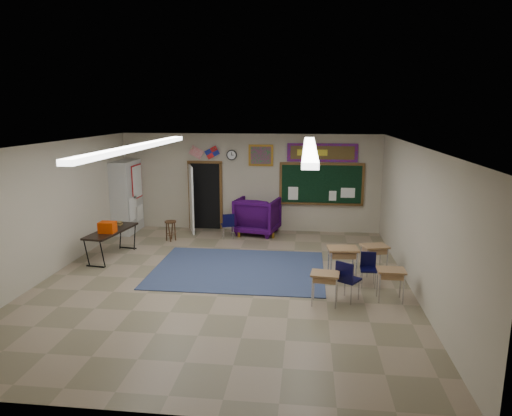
# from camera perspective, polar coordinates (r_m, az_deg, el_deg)

# --- Properties ---
(floor) EXTENTS (9.00, 9.00, 0.00)m
(floor) POSITION_cam_1_polar(r_m,az_deg,el_deg) (10.20, -3.98, -9.16)
(floor) COLOR gray
(floor) RESTS_ON ground
(back_wall) EXTENTS (8.00, 0.04, 3.00)m
(back_wall) POSITION_cam_1_polar(r_m,az_deg,el_deg) (14.13, -0.80, 3.20)
(back_wall) COLOR #A7A188
(back_wall) RESTS_ON floor
(front_wall) EXTENTS (8.00, 0.04, 3.00)m
(front_wall) POSITION_cam_1_polar(r_m,az_deg,el_deg) (5.61, -12.65, -11.36)
(front_wall) COLOR #A7A188
(front_wall) RESTS_ON floor
(left_wall) EXTENTS (0.04, 9.00, 3.00)m
(left_wall) POSITION_cam_1_polar(r_m,az_deg,el_deg) (11.19, -24.68, -0.32)
(left_wall) COLOR #A7A188
(left_wall) RESTS_ON floor
(right_wall) EXTENTS (0.04, 9.00, 3.00)m
(right_wall) POSITION_cam_1_polar(r_m,az_deg,el_deg) (9.86, 19.41, -1.47)
(right_wall) COLOR #A7A188
(right_wall) RESTS_ON floor
(ceiling) EXTENTS (8.00, 9.00, 0.04)m
(ceiling) POSITION_cam_1_polar(r_m,az_deg,el_deg) (9.53, -4.25, 7.89)
(ceiling) COLOR silver
(ceiling) RESTS_ON back_wall
(area_rug) EXTENTS (4.00, 3.00, 0.02)m
(area_rug) POSITION_cam_1_polar(r_m,az_deg,el_deg) (10.91, -2.18, -7.64)
(area_rug) COLOR navy
(area_rug) RESTS_ON floor
(fluorescent_strips) EXTENTS (3.86, 6.00, 0.10)m
(fluorescent_strips) POSITION_cam_1_polar(r_m,az_deg,el_deg) (9.54, -4.24, 7.53)
(fluorescent_strips) COLOR white
(fluorescent_strips) RESTS_ON ceiling
(doorway) EXTENTS (1.10, 0.89, 2.16)m
(doorway) POSITION_cam_1_polar(r_m,az_deg,el_deg) (14.32, -6.84, 1.44)
(doorway) COLOR black
(doorway) RESTS_ON back_wall
(chalkboard) EXTENTS (2.55, 0.14, 1.30)m
(chalkboard) POSITION_cam_1_polar(r_m,az_deg,el_deg) (13.99, 8.17, 2.84)
(chalkboard) COLOR brown
(chalkboard) RESTS_ON back_wall
(bulletin_board) EXTENTS (2.10, 0.05, 0.55)m
(bulletin_board) POSITION_cam_1_polar(r_m,az_deg,el_deg) (13.87, 8.29, 6.86)
(bulletin_board) COLOR #B20F1E
(bulletin_board) RESTS_ON back_wall
(framed_art_print) EXTENTS (0.75, 0.05, 0.65)m
(framed_art_print) POSITION_cam_1_polar(r_m,az_deg,el_deg) (13.95, 0.61, 6.60)
(framed_art_print) COLOR #8F621B
(framed_art_print) RESTS_ON back_wall
(wall_clock) EXTENTS (0.32, 0.05, 0.32)m
(wall_clock) POSITION_cam_1_polar(r_m,az_deg,el_deg) (14.07, -3.06, 6.63)
(wall_clock) COLOR black
(wall_clock) RESTS_ON back_wall
(wall_flags) EXTENTS (1.16, 0.06, 0.70)m
(wall_flags) POSITION_cam_1_polar(r_m,az_deg,el_deg) (14.19, -6.50, 7.15)
(wall_flags) COLOR red
(wall_flags) RESTS_ON back_wall
(storage_cabinet) EXTENTS (0.59, 1.25, 2.20)m
(storage_cabinet) POSITION_cam_1_polar(r_m,az_deg,el_deg) (14.52, -15.83, 1.36)
(storage_cabinet) COLOR #B8B8B3
(storage_cabinet) RESTS_ON floor
(wingback_armchair) EXTENTS (1.43, 1.46, 1.12)m
(wingback_armchair) POSITION_cam_1_polar(r_m,az_deg,el_deg) (13.86, 0.20, -0.94)
(wingback_armchair) COLOR #27053A
(wingback_armchair) RESTS_ON floor
(student_chair_reading) EXTENTS (0.49, 0.49, 0.76)m
(student_chair_reading) POSITION_cam_1_polar(r_m,az_deg,el_deg) (13.42, -3.57, -2.20)
(student_chair_reading) COLOR black
(student_chair_reading) RESTS_ON floor
(student_chair_desk_a) EXTENTS (0.58, 0.58, 0.83)m
(student_chair_desk_a) POSITION_cam_1_polar(r_m,az_deg,el_deg) (9.28, 11.47, -8.87)
(student_chair_desk_a) COLOR black
(student_chair_desk_a) RESTS_ON floor
(student_chair_desk_b) EXTENTS (0.37, 0.37, 0.72)m
(student_chair_desk_b) POSITION_cam_1_polar(r_m,az_deg,el_deg) (10.09, 13.88, -7.57)
(student_chair_desk_b) COLOR black
(student_chair_desk_b) RESTS_ON floor
(student_desk_front_left) EXTENTS (0.69, 0.55, 0.78)m
(student_desk_front_left) POSITION_cam_1_polar(r_m,az_deg,el_deg) (10.20, 10.74, -6.76)
(student_desk_front_left) COLOR #9E7849
(student_desk_front_left) RESTS_ON floor
(student_desk_front_right) EXTENTS (0.67, 0.58, 0.69)m
(student_desk_front_right) POSITION_cam_1_polar(r_m,az_deg,el_deg) (10.85, 14.55, -6.08)
(student_desk_front_right) COLOR #9E7849
(student_desk_front_right) RESTS_ON floor
(student_desk_back_left) EXTENTS (0.58, 0.46, 0.65)m
(student_desk_back_left) POSITION_cam_1_polar(r_m,az_deg,el_deg) (9.03, 8.58, -9.72)
(student_desk_back_left) COLOR #9E7849
(student_desk_back_left) RESTS_ON floor
(student_desk_back_right) EXTENTS (0.54, 0.41, 0.65)m
(student_desk_back_right) POSITION_cam_1_polar(r_m,az_deg,el_deg) (9.48, 16.44, -9.00)
(student_desk_back_right) COLOR #9E7849
(student_desk_back_right) RESTS_ON floor
(folding_table) EXTENTS (0.81, 1.81, 1.00)m
(folding_table) POSITION_cam_1_polar(r_m,az_deg,el_deg) (12.21, -17.58, -4.14)
(folding_table) COLOR black
(folding_table) RESTS_ON floor
(wooden_stool) EXTENTS (0.33, 0.33, 0.58)m
(wooden_stool) POSITION_cam_1_polar(r_m,az_deg,el_deg) (13.38, -10.61, -2.78)
(wooden_stool) COLOR #452514
(wooden_stool) RESTS_ON floor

